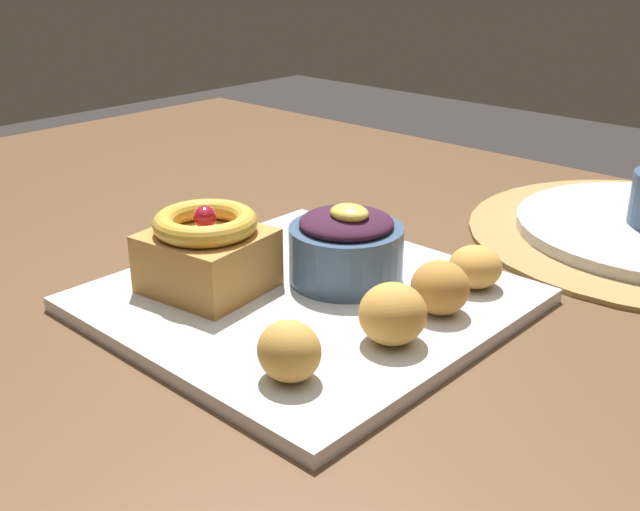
# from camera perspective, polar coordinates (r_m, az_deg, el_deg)

# --- Properties ---
(dining_table) EXTENTS (1.53, 0.98, 0.73)m
(dining_table) POSITION_cam_1_polar(r_m,az_deg,el_deg) (0.74, 2.52, -8.04)
(dining_table) COLOR brown
(dining_table) RESTS_ON ground_plane
(front_plate) EXTENTS (0.31, 0.31, 0.01)m
(front_plate) POSITION_cam_1_polar(r_m,az_deg,el_deg) (0.65, -1.20, -3.26)
(front_plate) COLOR silver
(front_plate) RESTS_ON dining_table
(cake_slice) EXTENTS (0.10, 0.10, 0.07)m
(cake_slice) POSITION_cam_1_polar(r_m,az_deg,el_deg) (0.65, -8.39, 0.33)
(cake_slice) COLOR #B77F3D
(cake_slice) RESTS_ON front_plate
(berry_ramekin) EXTENTS (0.10, 0.10, 0.07)m
(berry_ramekin) POSITION_cam_1_polar(r_m,az_deg,el_deg) (0.66, 1.95, 0.68)
(berry_ramekin) COLOR #3D5675
(berry_ramekin) RESTS_ON front_plate
(fritter_front) EXTENTS (0.05, 0.04, 0.04)m
(fritter_front) POSITION_cam_1_polar(r_m,az_deg,el_deg) (0.52, -2.30, -7.10)
(fritter_front) COLOR gold
(fritter_front) RESTS_ON front_plate
(fritter_middle) EXTENTS (0.05, 0.05, 0.05)m
(fritter_middle) POSITION_cam_1_polar(r_m,az_deg,el_deg) (0.56, 5.41, -4.33)
(fritter_middle) COLOR gold
(fritter_middle) RESTS_ON front_plate
(fritter_back) EXTENTS (0.05, 0.05, 0.04)m
(fritter_back) POSITION_cam_1_polar(r_m,az_deg,el_deg) (0.67, 11.45, -0.84)
(fritter_back) COLOR gold
(fritter_back) RESTS_ON front_plate
(fritter_extra) EXTENTS (0.05, 0.05, 0.04)m
(fritter_extra) POSITION_cam_1_polar(r_m,az_deg,el_deg) (0.61, 8.91, -2.37)
(fritter_extra) COLOR #BC7F38
(fritter_extra) RESTS_ON front_plate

